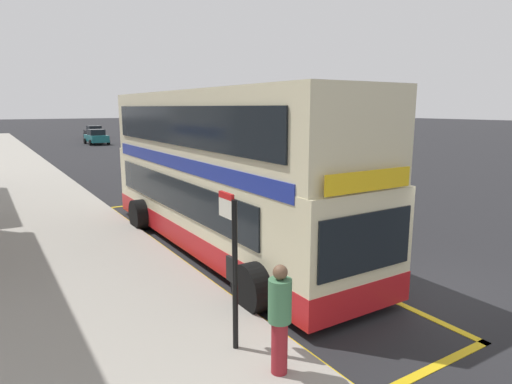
{
  "coord_description": "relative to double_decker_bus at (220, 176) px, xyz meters",
  "views": [
    {
      "loc": [
        -8.13,
        -5.7,
        3.97
      ],
      "look_at": [
        -1.02,
        5.55,
        1.4
      ],
      "focal_mm": 30.91,
      "sensor_mm": 36.0,
      "label": 1
    }
  ],
  "objects": [
    {
      "name": "parked_car_teal_kerbside",
      "position": [
        5.27,
        38.85,
        -1.27
      ],
      "size": [
        2.09,
        4.2,
        1.62
      ],
      "rotation": [
        0.0,
        0.0,
        0.02
      ],
      "color": "#196066",
      "rests_on": "ground"
    },
    {
      "name": "double_decker_bus",
      "position": [
        0.0,
        0.0,
        0.0
      ],
      "size": [
        3.28,
        11.13,
        4.4
      ],
      "color": "beige",
      "rests_on": "ground"
    },
    {
      "name": "parked_car_black_far",
      "position": [
        7.22,
        48.8,
        -1.27
      ],
      "size": [
        2.09,
        4.2,
        1.62
      ],
      "rotation": [
        0.0,
        0.0,
        -0.03
      ],
      "color": "black",
      "rests_on": "ground"
    },
    {
      "name": "bus_stop_sign",
      "position": [
        -2.46,
        -5.07,
        -0.42
      ],
      "size": [
        0.09,
        0.51,
        2.52
      ],
      "color": "black",
      "rests_on": "pavement_near"
    },
    {
      "name": "parked_car_silver_distant",
      "position": [
        5.33,
        13.59,
        -1.27
      ],
      "size": [
        2.09,
        4.2,
        1.62
      ],
      "rotation": [
        0.0,
        0.0,
        3.1
      ],
      "color": "#B2B5BA",
      "rests_on": "ground"
    },
    {
      "name": "ground_plane",
      "position": [
        2.46,
        26.85,
        -2.07
      ],
      "size": [
        260.0,
        260.0,
        0.0
      ],
      "primitive_type": "plane",
      "color": "black"
    },
    {
      "name": "bus_bay_markings",
      "position": [
        -0.07,
        -0.14,
        -2.06
      ],
      "size": [
        2.95,
        14.07,
        0.01
      ],
      "color": "gold",
      "rests_on": "ground"
    },
    {
      "name": "pedestrian_waiting_near_sign",
      "position": [
        -2.26,
        -6.08,
        -1.02
      ],
      "size": [
        0.34,
        0.34,
        1.66
      ],
      "color": "maroon",
      "rests_on": "pavement_near"
    }
  ]
}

